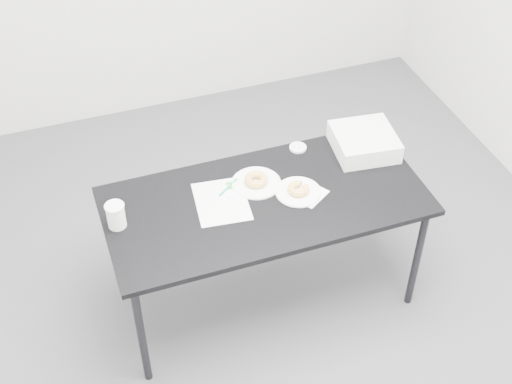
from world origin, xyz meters
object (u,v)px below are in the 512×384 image
object	(u,v)px
coffee_cup	(116,215)
bakery_box	(364,142)
donut_near	(298,189)
scorecard	(222,201)
donut_far	(256,180)
table	(265,207)
plate_far	(256,183)
plate_near	(298,192)
pen	(228,187)

from	to	relation	value
coffee_cup	bakery_box	size ratio (longest dim) A/B	0.41
coffee_cup	donut_near	bearing A→B (deg)	-4.60
scorecard	donut_far	size ratio (longest dim) A/B	2.72
table	coffee_cup	size ratio (longest dim) A/B	12.16
table	plate_far	distance (m)	0.13
plate_near	donut_far	world-z (taller)	donut_far
table	bakery_box	distance (m)	0.64
scorecard	donut_near	size ratio (longest dim) A/B	2.98
bakery_box	plate_far	bearing A→B (deg)	-167.15
plate_far	table	bearing A→B (deg)	-87.99
donut_far	coffee_cup	size ratio (longest dim) A/B	0.90
plate_far	coffee_cup	bearing A→B (deg)	-174.89
donut_near	pen	bearing A→B (deg)	154.81
scorecard	bakery_box	bearing A→B (deg)	15.87
scorecard	plate_near	bearing A→B (deg)	-3.39
table	plate_far	bearing A→B (deg)	91.97
scorecard	plate_far	distance (m)	0.21
coffee_cup	plate_near	bearing A→B (deg)	-4.60
scorecard	plate_far	xyz separation A→B (m)	(0.20, 0.07, 0.00)
table	plate_far	xyz separation A→B (m)	(-0.00, 0.12, 0.06)
donut_far	coffee_cup	bearing A→B (deg)	-174.89
table	donut_near	bearing A→B (deg)	-4.37
donut_far	bakery_box	xyz separation A→B (m)	(0.60, 0.07, 0.03)
scorecard	coffee_cup	bearing A→B (deg)	-174.24
scorecard	plate_far	bearing A→B (deg)	25.33
pen	donut_far	bearing A→B (deg)	-41.71
table	donut_near	distance (m)	0.18
plate_far	coffee_cup	world-z (taller)	coffee_cup
scorecard	bakery_box	size ratio (longest dim) A/B	1.01
pen	plate_near	xyz separation A→B (m)	(0.30, -0.14, -0.00)
plate_near	bakery_box	size ratio (longest dim) A/B	0.73
donut_near	scorecard	bearing A→B (deg)	170.17
donut_near	bakery_box	world-z (taller)	bakery_box
pen	donut_far	world-z (taller)	donut_far
donut_near	bakery_box	xyz separation A→B (m)	(0.44, 0.20, 0.02)
table	coffee_cup	distance (m)	0.71
plate_near	donut_near	world-z (taller)	donut_near
pen	bakery_box	distance (m)	0.74
pen	donut_near	xyz separation A→B (m)	(0.30, -0.14, 0.02)
donut_near	bakery_box	bearing A→B (deg)	24.16
pen	plate_far	size ratio (longest dim) A/B	0.59
scorecard	donut_near	distance (m)	0.37
donut_far	bakery_box	distance (m)	0.61
donut_near	donut_far	distance (m)	0.21
donut_near	coffee_cup	distance (m)	0.86
donut_far	coffee_cup	world-z (taller)	coffee_cup
donut_near	table	bearing A→B (deg)	175.67
pen	coffee_cup	world-z (taller)	coffee_cup
plate_near	bakery_box	bearing A→B (deg)	24.16
donut_near	plate_far	bearing A→B (deg)	141.88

